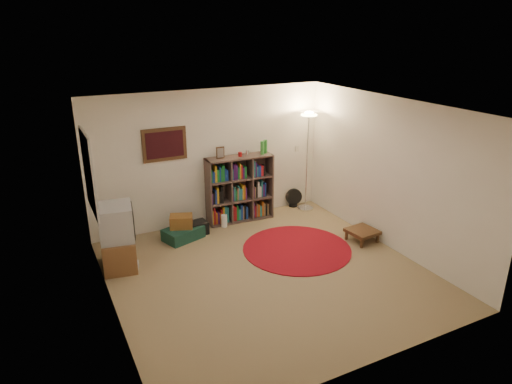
# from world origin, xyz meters

# --- Properties ---
(room) EXTENTS (4.54, 4.54, 2.54)m
(room) POSITION_xyz_m (-0.05, 0.05, 1.26)
(room) COLOR #8B7451
(room) RESTS_ON ground
(bookshelf) EXTENTS (1.28, 0.43, 1.52)m
(bookshelf) POSITION_xyz_m (0.46, 2.04, 0.61)
(bookshelf) COLOR brown
(bookshelf) RESTS_ON ground
(floor_lamp) EXTENTS (0.47, 0.47, 2.00)m
(floor_lamp) POSITION_xyz_m (1.90, 1.92, 1.66)
(floor_lamp) COLOR white
(floor_lamp) RESTS_ON ground
(floor_fan) EXTENTS (0.34, 0.22, 0.38)m
(floor_fan) POSITION_xyz_m (1.75, 2.15, 0.19)
(floor_fan) COLOR black
(floor_fan) RESTS_ON ground
(tv_stand) EXTENTS (0.59, 0.77, 1.02)m
(tv_stand) POSITION_xyz_m (-1.94, 1.22, 0.49)
(tv_stand) COLOR brown
(tv_stand) RESTS_ON ground
(dvd_box) EXTENTS (0.36, 0.33, 0.10)m
(dvd_box) POSITION_xyz_m (-1.87, 1.05, 0.05)
(dvd_box) COLOR #B0B0B5
(dvd_box) RESTS_ON ground
(suitcase) EXTENTS (0.76, 0.61, 0.21)m
(suitcase) POSITION_xyz_m (-0.77, 1.71, 0.11)
(suitcase) COLOR #14382C
(suitcase) RESTS_ON ground
(wicker_basket) EXTENTS (0.46, 0.39, 0.22)m
(wicker_basket) POSITION_xyz_m (-0.78, 1.75, 0.32)
(wicker_basket) COLOR brown
(wicker_basket) RESTS_ON suitcase
(duffel_bag) EXTENTS (0.36, 0.31, 0.23)m
(duffel_bag) POSITION_xyz_m (-0.47, 1.80, 0.12)
(duffel_bag) COLOR black
(duffel_bag) RESTS_ON ground
(paper_towel) EXTENTS (0.13, 0.13, 0.23)m
(paper_towel) POSITION_xyz_m (0.07, 1.86, 0.12)
(paper_towel) COLOR white
(paper_towel) RESTS_ON ground
(red_rug) EXTENTS (1.82, 1.82, 0.02)m
(red_rug) POSITION_xyz_m (0.81, 0.47, 0.01)
(red_rug) COLOR maroon
(red_rug) RESTS_ON ground
(side_table) EXTENTS (0.51, 0.51, 0.21)m
(side_table) POSITION_xyz_m (1.97, 0.23, 0.18)
(side_table) COLOR #432917
(side_table) RESTS_ON ground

